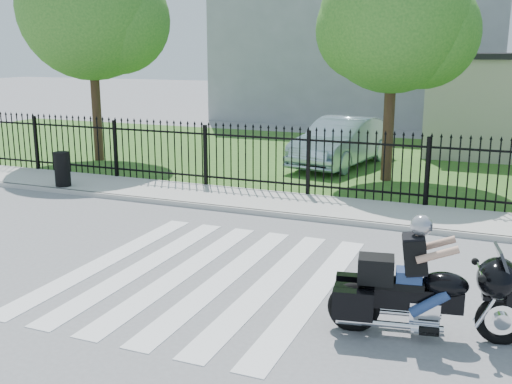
% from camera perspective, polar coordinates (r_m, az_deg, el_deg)
% --- Properties ---
extents(ground, '(120.00, 120.00, 0.00)m').
position_cam_1_polar(ground, '(10.54, -5.04, -7.91)').
color(ground, slate).
rests_on(ground, ground).
extents(crosswalk, '(5.00, 5.50, 0.01)m').
position_cam_1_polar(crosswalk, '(10.54, -5.04, -7.88)').
color(crosswalk, silver).
rests_on(crosswalk, ground).
extents(sidewalk, '(40.00, 2.00, 0.12)m').
position_cam_1_polar(sidewalk, '(14.92, 3.78, -1.23)').
color(sidewalk, '#ADAAA3').
rests_on(sidewalk, ground).
extents(curb, '(40.00, 0.12, 0.12)m').
position_cam_1_polar(curb, '(14.01, 2.47, -2.19)').
color(curb, '#ADAAA3').
rests_on(curb, ground).
extents(grass_strip, '(40.00, 12.00, 0.02)m').
position_cam_1_polar(grass_strip, '(21.54, 9.76, 3.02)').
color(grass_strip, '#295A1F').
rests_on(grass_strip, ground).
extents(iron_fence, '(26.00, 0.04, 1.80)m').
position_cam_1_polar(iron_fence, '(15.67, 5.00, 2.61)').
color(iron_fence, black).
rests_on(iron_fence, ground).
extents(tree_left, '(4.80, 4.80, 7.58)m').
position_cam_1_polar(tree_left, '(21.64, -15.50, 16.52)').
color(tree_left, '#382316').
rests_on(tree_left, ground).
extents(tree_mid, '(4.20, 4.20, 6.78)m').
position_cam_1_polar(tree_mid, '(17.98, 13.00, 15.76)').
color(tree_mid, '#382316').
rests_on(tree_mid, ground).
extents(building_tall, '(15.00, 10.00, 12.00)m').
position_cam_1_polar(building_tall, '(35.58, 10.48, 16.71)').
color(building_tall, '#999BA2').
rests_on(building_tall, ground).
extents(motorcycle_rider, '(2.63, 1.15, 1.75)m').
position_cam_1_polar(motorcycle_rider, '(8.45, 15.48, -8.68)').
color(motorcycle_rider, black).
rests_on(motorcycle_rider, ground).
extents(parked_car, '(2.59, 5.09, 1.60)m').
position_cam_1_polar(parked_car, '(20.26, 8.16, 4.75)').
color(parked_car, '#98B2C0').
rests_on(parked_car, grass_strip).
extents(litter_bin, '(0.44, 0.44, 0.96)m').
position_cam_1_polar(litter_bin, '(17.43, -17.97, 2.09)').
color(litter_bin, black).
rests_on(litter_bin, sidewalk).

